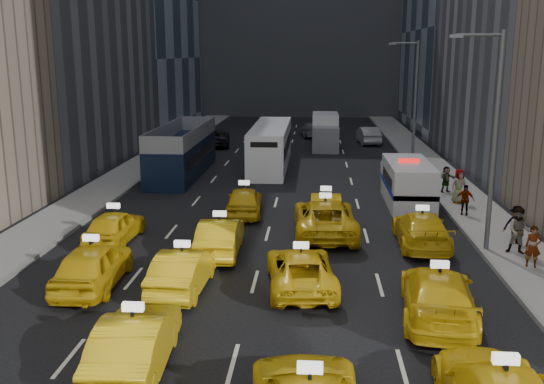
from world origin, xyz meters
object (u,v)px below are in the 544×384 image
(nypd_van, at_px, (408,184))
(double_decker, at_px, (183,151))
(city_bus, at_px, (271,146))
(box_truck, at_px, (325,132))
(pedestrian_0, at_px, (533,247))

(nypd_van, height_order, double_decker, double_decker)
(city_bus, distance_m, box_truck, 10.01)
(nypd_van, bearing_deg, double_decker, 146.04)
(double_decker, relative_size, pedestrian_0, 7.13)
(double_decker, height_order, box_truck, double_decker)
(city_bus, bearing_deg, double_decker, -146.62)
(city_bus, height_order, box_truck, city_bus)
(double_decker, bearing_deg, city_bus, 29.08)
(nypd_van, height_order, box_truck, box_truck)
(city_bus, relative_size, pedestrian_0, 7.41)
(box_truck, xyz_separation_m, pedestrian_0, (7.43, -29.97, -0.49))
(nypd_van, distance_m, box_truck, 20.26)
(double_decker, bearing_deg, box_truck, 51.22)
(double_decker, bearing_deg, nypd_van, -28.21)
(double_decker, distance_m, city_bus, 6.61)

